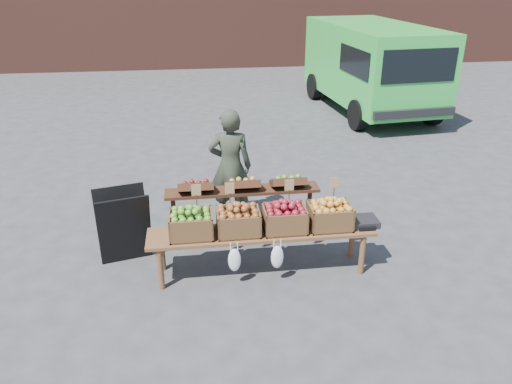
{
  "coord_description": "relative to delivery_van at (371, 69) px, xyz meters",
  "views": [
    {
      "loc": [
        -0.95,
        -5.34,
        3.46
      ],
      "look_at": [
        -0.2,
        0.3,
        0.85
      ],
      "focal_mm": 35.0,
      "sensor_mm": 36.0,
      "label": 1
    }
  ],
  "objects": [
    {
      "name": "chalkboard_sign",
      "position": [
        -5.43,
        -6.5,
        -0.58
      ],
      "size": [
        0.7,
        0.49,
        0.96
      ],
      "primitive_type": null,
      "rotation": [
        0.0,
        0.0,
        0.24
      ],
      "color": "black",
      "rests_on": "ground"
    },
    {
      "name": "ground",
      "position": [
        -3.56,
        -6.81,
        -1.07
      ],
      "size": [
        80.0,
        80.0,
        0.0
      ],
      "primitive_type": "plane",
      "color": "#414143"
    },
    {
      "name": "crate_green_apples",
      "position": [
        -2.94,
        -7.01,
        -0.36
      ],
      "size": [
        0.5,
        0.4,
        0.28
      ],
      "primitive_type": null,
      "color": "gold",
      "rests_on": "display_bench"
    },
    {
      "name": "crate_red_apples",
      "position": [
        -3.49,
        -7.01,
        -0.36
      ],
      "size": [
        0.5,
        0.4,
        0.28
      ],
      "primitive_type": null,
      "color": "maroon",
      "rests_on": "display_bench"
    },
    {
      "name": "display_bench",
      "position": [
        -3.76,
        -7.01,
        -0.78
      ],
      "size": [
        2.7,
        0.56,
        0.57
      ],
      "primitive_type": null,
      "color": "brown",
      "rests_on": "ground"
    },
    {
      "name": "crate_golden_apples",
      "position": [
        -4.59,
        -7.01,
        -0.36
      ],
      "size": [
        0.5,
        0.4,
        0.28
      ],
      "primitive_type": null,
      "color": "#3D7824",
      "rests_on": "display_bench"
    },
    {
      "name": "delivery_van",
      "position": [
        0.0,
        0.0,
        0.0
      ],
      "size": [
        2.64,
        4.95,
        2.13
      ],
      "primitive_type": null,
      "rotation": [
        0.0,
        0.0,
        0.1
      ],
      "color": "green",
      "rests_on": "ground"
    },
    {
      "name": "crate_russet_pears",
      "position": [
        -4.04,
        -7.01,
        -0.36
      ],
      "size": [
        0.5,
        0.4,
        0.28
      ],
      "primitive_type": null,
      "color": "brown",
      "rests_on": "display_bench"
    },
    {
      "name": "back_table",
      "position": [
        -3.91,
        -6.29,
        -0.55
      ],
      "size": [
        2.1,
        0.44,
        1.04
      ],
      "primitive_type": null,
      "color": "#3F2214",
      "rests_on": "ground"
    },
    {
      "name": "vendor",
      "position": [
        -4.01,
        -5.57,
        -0.23
      ],
      "size": [
        0.66,
        0.49,
        1.67
      ],
      "primitive_type": "imported",
      "rotation": [
        0.0,
        0.0,
        2.99
      ],
      "color": "#303729",
      "rests_on": "ground"
    },
    {
      "name": "weighing_scale",
      "position": [
        -2.51,
        -7.01,
        -0.46
      ],
      "size": [
        0.34,
        0.3,
        0.08
      ],
      "primitive_type": "cube",
      "color": "black",
      "rests_on": "display_bench"
    }
  ]
}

